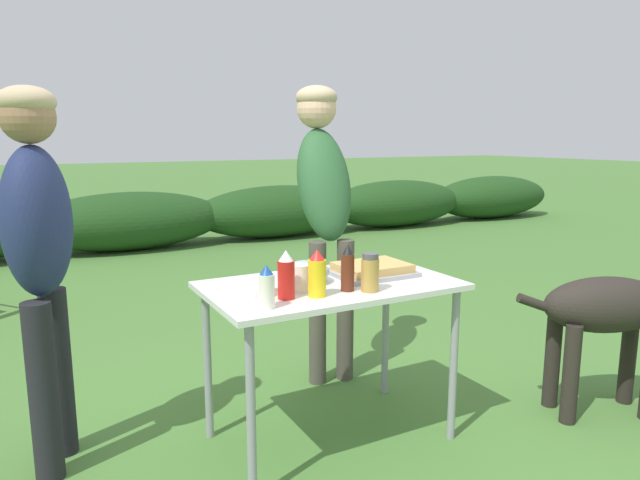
{
  "coord_description": "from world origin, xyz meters",
  "views": [
    {
      "loc": [
        -1.2,
        -2.13,
        1.38
      ],
      "look_at": [
        0.07,
        0.23,
        0.89
      ],
      "focal_mm": 32.0,
      "sensor_mm": 36.0,
      "label": 1
    }
  ],
  "objects_px": {
    "folding_table": "(330,300)",
    "food_tray": "(372,270)",
    "bbq_sauce_bottle": "(348,269)",
    "ketchup_bottle": "(286,276)",
    "standing_person_in_gray_fleece": "(324,190)",
    "plate_stack": "(249,288)",
    "dog": "(617,311)",
    "standing_person_with_beanie": "(39,241)",
    "mustard_bottle": "(317,274)",
    "mayo_bottle": "(267,288)",
    "paper_cup_stack": "(300,278)",
    "spice_jar": "(370,273)",
    "mixing_bowl": "(306,272)"
  },
  "relations": [
    {
      "from": "folding_table",
      "to": "food_tray",
      "type": "xyz_separation_m",
      "value": [
        0.24,
        0.03,
        0.1
      ]
    },
    {
      "from": "bbq_sauce_bottle",
      "to": "ketchup_bottle",
      "type": "bearing_deg",
      "value": 177.46
    },
    {
      "from": "bbq_sauce_bottle",
      "to": "standing_person_in_gray_fleece",
      "type": "bearing_deg",
      "value": 68.21
    },
    {
      "from": "standing_person_in_gray_fleece",
      "to": "plate_stack",
      "type": "bearing_deg",
      "value": -129.38
    },
    {
      "from": "food_tray",
      "to": "dog",
      "type": "relative_size",
      "value": 0.38
    },
    {
      "from": "plate_stack",
      "to": "standing_person_with_beanie",
      "type": "distance_m",
      "value": 0.85
    },
    {
      "from": "mustard_bottle",
      "to": "standing_person_in_gray_fleece",
      "type": "xyz_separation_m",
      "value": [
        0.49,
        0.84,
        0.25
      ]
    },
    {
      "from": "folding_table",
      "to": "standing_person_with_beanie",
      "type": "distance_m",
      "value": 1.22
    },
    {
      "from": "mayo_bottle",
      "to": "mustard_bottle",
      "type": "xyz_separation_m",
      "value": [
        0.24,
        0.06,
        0.01
      ]
    },
    {
      "from": "folding_table",
      "to": "food_tray",
      "type": "bearing_deg",
      "value": 8.01
    },
    {
      "from": "paper_cup_stack",
      "to": "ketchup_bottle",
      "type": "xyz_separation_m",
      "value": [
        -0.1,
        -0.08,
        0.04
      ]
    },
    {
      "from": "paper_cup_stack",
      "to": "standing_person_with_beanie",
      "type": "bearing_deg",
      "value": 156.75
    },
    {
      "from": "plate_stack",
      "to": "ketchup_bottle",
      "type": "height_order",
      "value": "ketchup_bottle"
    },
    {
      "from": "food_tray",
      "to": "paper_cup_stack",
      "type": "xyz_separation_m",
      "value": [
        -0.42,
        -0.09,
        0.03
      ]
    },
    {
      "from": "food_tray",
      "to": "spice_jar",
      "type": "relative_size",
      "value": 2.23
    },
    {
      "from": "food_tray",
      "to": "mayo_bottle",
      "type": "xyz_separation_m",
      "value": [
        -0.64,
        -0.25,
        0.05
      ]
    },
    {
      "from": "mixing_bowl",
      "to": "paper_cup_stack",
      "type": "distance_m",
      "value": 0.15
    },
    {
      "from": "plate_stack",
      "to": "ketchup_bottle",
      "type": "distance_m",
      "value": 0.2
    },
    {
      "from": "bbq_sauce_bottle",
      "to": "food_tray",
      "type": "bearing_deg",
      "value": 37.13
    },
    {
      "from": "folding_table",
      "to": "dog",
      "type": "distance_m",
      "value": 1.45
    },
    {
      "from": "mayo_bottle",
      "to": "standing_person_with_beanie",
      "type": "xyz_separation_m",
      "value": [
        -0.74,
        0.57,
        0.15
      ]
    },
    {
      "from": "folding_table",
      "to": "mustard_bottle",
      "type": "height_order",
      "value": "mustard_bottle"
    },
    {
      "from": "spice_jar",
      "to": "mustard_bottle",
      "type": "height_order",
      "value": "mustard_bottle"
    },
    {
      "from": "folding_table",
      "to": "mustard_bottle",
      "type": "bearing_deg",
      "value": -133.32
    },
    {
      "from": "ketchup_bottle",
      "to": "spice_jar",
      "type": "distance_m",
      "value": 0.36
    },
    {
      "from": "standing_person_with_beanie",
      "to": "dog",
      "type": "bearing_deg",
      "value": -87.4
    },
    {
      "from": "folding_table",
      "to": "ketchup_bottle",
      "type": "relative_size",
      "value": 5.57
    },
    {
      "from": "mixing_bowl",
      "to": "standing_person_in_gray_fleece",
      "type": "height_order",
      "value": "standing_person_in_gray_fleece"
    },
    {
      "from": "mustard_bottle",
      "to": "standing_person_with_beanie",
      "type": "distance_m",
      "value": 1.11
    },
    {
      "from": "folding_table",
      "to": "ketchup_bottle",
      "type": "distance_m",
      "value": 0.35
    },
    {
      "from": "food_tray",
      "to": "mixing_bowl",
      "type": "xyz_separation_m",
      "value": [
        -0.33,
        0.03,
        0.02
      ]
    },
    {
      "from": "folding_table",
      "to": "mixing_bowl",
      "type": "distance_m",
      "value": 0.17
    },
    {
      "from": "bbq_sauce_bottle",
      "to": "standing_person_in_gray_fleece",
      "type": "xyz_separation_m",
      "value": [
        0.33,
        0.82,
        0.25
      ]
    },
    {
      "from": "food_tray",
      "to": "mayo_bottle",
      "type": "bearing_deg",
      "value": -158.51
    },
    {
      "from": "plate_stack",
      "to": "mayo_bottle",
      "type": "xyz_separation_m",
      "value": [
        -0.02,
        -0.24,
        0.06
      ]
    },
    {
      "from": "mixing_bowl",
      "to": "mayo_bottle",
      "type": "height_order",
      "value": "mayo_bottle"
    },
    {
      "from": "spice_jar",
      "to": "food_tray",
      "type": "bearing_deg",
      "value": 54.88
    },
    {
      "from": "standing_person_with_beanie",
      "to": "bbq_sauce_bottle",
      "type": "bearing_deg",
      "value": -93.42
    },
    {
      "from": "folding_table",
      "to": "standing_person_with_beanie",
      "type": "height_order",
      "value": "standing_person_with_beanie"
    },
    {
      "from": "paper_cup_stack",
      "to": "standing_person_with_beanie",
      "type": "height_order",
      "value": "standing_person_with_beanie"
    },
    {
      "from": "ketchup_bottle",
      "to": "spice_jar",
      "type": "xyz_separation_m",
      "value": [
        0.36,
        -0.06,
        -0.01
      ]
    },
    {
      "from": "bbq_sauce_bottle",
      "to": "standing_person_with_beanie",
      "type": "relative_size",
      "value": 0.13
    },
    {
      "from": "ketchup_bottle",
      "to": "mayo_bottle",
      "type": "bearing_deg",
      "value": -145.01
    },
    {
      "from": "mixing_bowl",
      "to": "mayo_bottle",
      "type": "bearing_deg",
      "value": -137.75
    },
    {
      "from": "folding_table",
      "to": "plate_stack",
      "type": "height_order",
      "value": "plate_stack"
    },
    {
      "from": "plate_stack",
      "to": "dog",
      "type": "relative_size",
      "value": 0.27
    },
    {
      "from": "mustard_bottle",
      "to": "standing_person_with_beanie",
      "type": "bearing_deg",
      "value": 152.33
    },
    {
      "from": "mustard_bottle",
      "to": "dog",
      "type": "relative_size",
      "value": 0.2
    },
    {
      "from": "folding_table",
      "to": "mayo_bottle",
      "type": "bearing_deg",
      "value": -151.28
    },
    {
      "from": "plate_stack",
      "to": "paper_cup_stack",
      "type": "distance_m",
      "value": 0.22
    }
  ]
}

